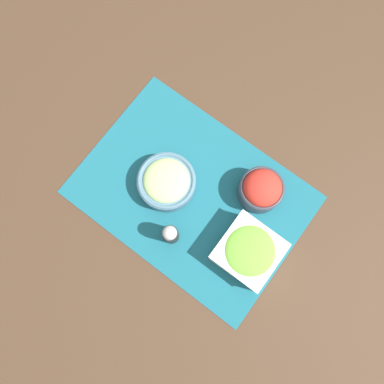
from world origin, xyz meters
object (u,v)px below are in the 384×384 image
object	(u,v)px
tomato_bowl	(261,189)
pepper_shaker	(170,234)
cucumber_bowl	(167,182)
lettuce_bowl	(249,251)

from	to	relation	value
tomato_bowl	pepper_shaker	xyz separation A→B (m)	(0.11, 0.22, 0.01)
tomato_bowl	pepper_shaker	distance (m)	0.25
cucumber_bowl	lettuce_bowl	xyz separation A→B (m)	(-0.27, 0.02, 0.01)
lettuce_bowl	cucumber_bowl	bearing A→B (deg)	-4.23
lettuce_bowl	tomato_bowl	size ratio (longest dim) A/B	1.27
pepper_shaker	tomato_bowl	bearing A→B (deg)	-116.67
lettuce_bowl	tomato_bowl	distance (m)	0.16
lettuce_bowl	pepper_shaker	world-z (taller)	pepper_shaker
lettuce_bowl	tomato_bowl	bearing A→B (deg)	-66.38
pepper_shaker	cucumber_bowl	bearing A→B (deg)	-48.05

